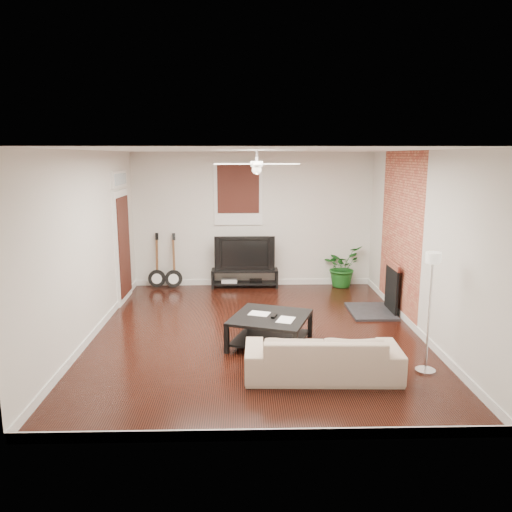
# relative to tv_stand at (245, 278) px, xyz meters

# --- Properties ---
(room) EXTENTS (5.01, 6.01, 2.81)m
(room) POSITION_rel_tv_stand_xyz_m (0.17, -2.78, 1.21)
(room) COLOR black
(room) RESTS_ON ground
(brick_accent) EXTENTS (0.02, 2.20, 2.80)m
(brick_accent) POSITION_rel_tv_stand_xyz_m (2.66, -1.78, 1.21)
(brick_accent) COLOR #AC4837
(brick_accent) RESTS_ON floor
(fireplace) EXTENTS (0.80, 1.10, 0.92)m
(fireplace) POSITION_rel_tv_stand_xyz_m (2.37, -1.78, 0.27)
(fireplace) COLOR black
(fireplace) RESTS_ON floor
(window_back) EXTENTS (1.00, 0.06, 1.30)m
(window_back) POSITION_rel_tv_stand_xyz_m (-0.13, 0.19, 1.76)
(window_back) COLOR #34130E
(window_back) RESTS_ON wall_back
(door_left) EXTENTS (0.08, 1.00, 2.50)m
(door_left) POSITION_rel_tv_stand_xyz_m (-2.29, -0.88, 1.06)
(door_left) COLOR white
(door_left) RESTS_ON wall_left
(tv_stand) EXTENTS (1.38, 0.37, 0.39)m
(tv_stand) POSITION_rel_tv_stand_xyz_m (0.00, 0.00, 0.00)
(tv_stand) COLOR black
(tv_stand) RESTS_ON floor
(tv) EXTENTS (1.24, 0.16, 0.71)m
(tv) POSITION_rel_tv_stand_xyz_m (0.00, 0.02, 0.55)
(tv) COLOR black
(tv) RESTS_ON tv_stand
(coffee_table) EXTENTS (1.33, 1.33, 0.44)m
(coffee_table) POSITION_rel_tv_stand_xyz_m (0.36, -3.26, 0.03)
(coffee_table) COLOR black
(coffee_table) RESTS_ON floor
(sofa) EXTENTS (1.95, 0.82, 0.56)m
(sofa) POSITION_rel_tv_stand_xyz_m (0.95, -4.35, 0.09)
(sofa) COLOR #C7AB95
(sofa) RESTS_ON floor
(floor_lamp) EXTENTS (0.27, 0.27, 1.57)m
(floor_lamp) POSITION_rel_tv_stand_xyz_m (2.30, -4.25, 0.59)
(floor_lamp) COLOR silver
(floor_lamp) RESTS_ON floor
(potted_plant) EXTENTS (1.02, 1.02, 0.86)m
(potted_plant) POSITION_rel_tv_stand_xyz_m (2.05, 0.04, 0.24)
(potted_plant) COLOR #1A5B1C
(potted_plant) RESTS_ON floor
(guitar_left) EXTENTS (0.37, 0.27, 1.16)m
(guitar_left) POSITION_rel_tv_stand_xyz_m (-1.83, -0.03, 0.39)
(guitar_left) COLOR black
(guitar_left) RESTS_ON floor
(guitar_right) EXTENTS (0.40, 0.31, 1.16)m
(guitar_right) POSITION_rel_tv_stand_xyz_m (-1.48, -0.06, 0.39)
(guitar_right) COLOR black
(guitar_right) RESTS_ON floor
(ceiling_fan) EXTENTS (1.24, 1.24, 0.32)m
(ceiling_fan) POSITION_rel_tv_stand_xyz_m (0.17, -2.78, 2.41)
(ceiling_fan) COLOR white
(ceiling_fan) RESTS_ON ceiling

